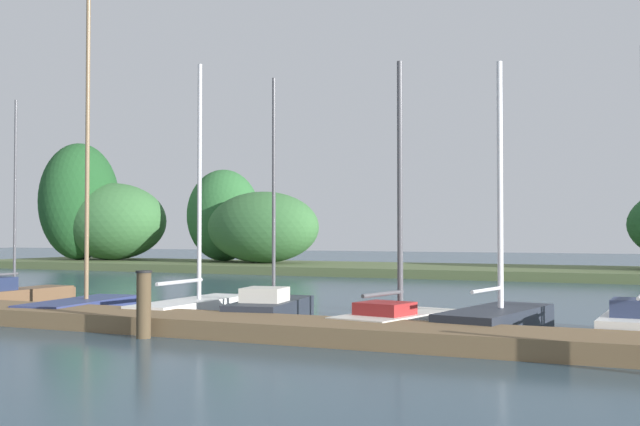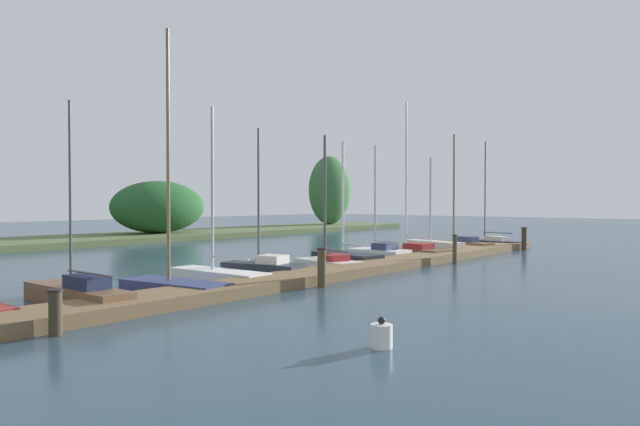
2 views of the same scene
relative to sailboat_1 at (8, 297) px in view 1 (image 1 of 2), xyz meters
The scene contains 9 objects.
dock_pier 11.56m from the sailboat_1, ahead, with size 30.33×1.80×0.35m.
far_shore 22.12m from the sailboat_1, 79.61° to the left, with size 66.12×8.00×7.44m.
sailboat_1 is the anchor object (origin of this frame).
sailboat_2 2.82m from the sailboat_1, ahead, with size 1.72×3.95×7.95m.
sailboat_3 5.37m from the sailboat_1, ahead, with size 1.25×4.36×6.05m.
sailboat_4 7.46m from the sailboat_1, ahead, with size 1.71×3.50×5.52m.
sailboat_5 10.61m from the sailboat_1, ahead, with size 1.85×3.35×5.49m.
sailboat_6 12.55m from the sailboat_1, ahead, with size 1.75×3.79×5.42m.
mooring_piling_1 7.31m from the sailboat_1, 24.55° to the right, with size 0.31×0.31×1.27m.
Camera 1 is at (4.50, -0.87, 1.97)m, focal length 44.25 mm.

